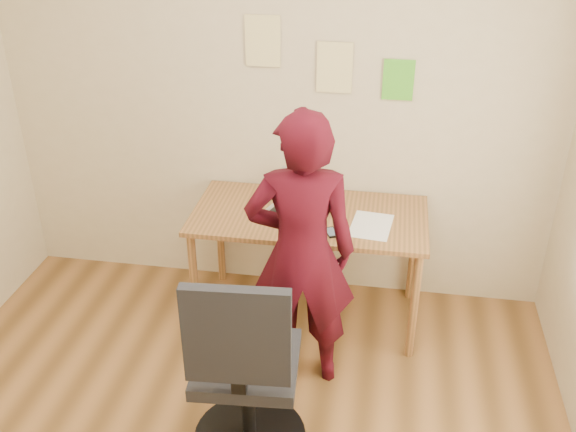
% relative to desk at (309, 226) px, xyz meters
% --- Properties ---
extents(room, '(3.58, 3.58, 2.78)m').
position_rel_desk_xyz_m(room, '(-0.27, -1.38, 0.70)').
color(room, brown).
rests_on(room, ground).
extents(desk, '(1.40, 0.70, 0.74)m').
position_rel_desk_xyz_m(desk, '(0.00, 0.00, 0.00)').
color(desk, '#9C6536').
rests_on(desk, ground).
extents(laptop, '(0.38, 0.36, 0.22)m').
position_rel_desk_xyz_m(laptop, '(-0.09, 0.03, 0.14)').
color(laptop, silver).
rests_on(laptop, desk).
extents(paper_sheet, '(0.26, 0.34, 0.00)m').
position_rel_desk_xyz_m(paper_sheet, '(0.37, -0.09, 0.09)').
color(paper_sheet, white).
rests_on(paper_sheet, desk).
extents(phone, '(0.10, 0.13, 0.01)m').
position_rel_desk_xyz_m(phone, '(0.15, -0.21, 0.09)').
color(phone, black).
rests_on(phone, desk).
extents(wall_note_left, '(0.21, 0.00, 0.30)m').
position_rel_desk_xyz_m(wall_note_left, '(-0.34, 0.36, 1.01)').
color(wall_note_left, '#EBD78C').
rests_on(wall_note_left, room).
extents(wall_note_mid, '(0.21, 0.00, 0.30)m').
position_rel_desk_xyz_m(wall_note_mid, '(0.09, 0.36, 0.87)').
color(wall_note_mid, '#EBD78C').
rests_on(wall_note_mid, room).
extents(wall_note_right, '(0.18, 0.00, 0.24)m').
position_rel_desk_xyz_m(wall_note_right, '(0.46, 0.36, 0.82)').
color(wall_note_right, '#52BD2A').
rests_on(wall_note_right, room).
extents(office_chair, '(0.57, 0.57, 1.09)m').
position_rel_desk_xyz_m(office_chair, '(-0.14, -1.15, -0.19)').
color(office_chair, black).
rests_on(office_chair, ground).
extents(person, '(0.63, 0.47, 1.59)m').
position_rel_desk_xyz_m(person, '(0.03, -0.55, 0.14)').
color(person, '#3D0811').
rests_on(person, ground).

